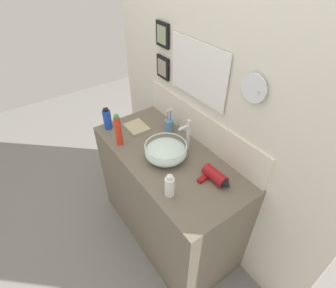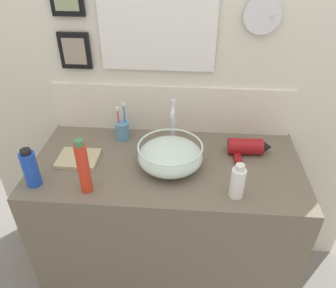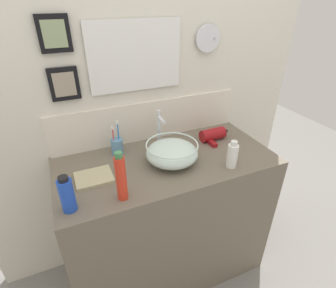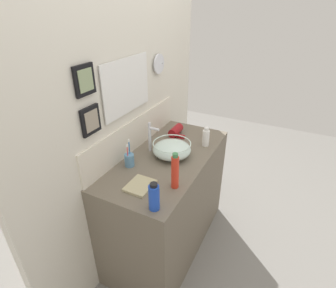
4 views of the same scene
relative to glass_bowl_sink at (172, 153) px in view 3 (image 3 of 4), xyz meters
name	(u,v)px [view 3 (image 3 of 4)]	position (x,y,z in m)	size (l,w,h in m)	color
ground_plane	(167,263)	(-0.02, 0.03, -0.94)	(6.00, 6.00, 0.00)	gray
vanity_counter	(167,218)	(-0.02, 0.03, -0.50)	(1.19, 0.57, 0.88)	#6B6051
back_panel	(146,89)	(-0.02, 0.34, 0.25)	(2.07, 0.10, 2.38)	silver
glass_bowl_sink	(172,153)	(0.00, 0.00, 0.00)	(0.28, 0.28, 0.11)	silver
faucet	(159,127)	(0.00, 0.18, 0.07)	(0.02, 0.09, 0.23)	silver
hair_drier	(215,134)	(0.35, 0.12, -0.02)	(0.20, 0.14, 0.07)	maroon
toothbrush_cup	(117,146)	(-0.25, 0.20, -0.01)	(0.07, 0.07, 0.20)	#598CB2
soap_dispenser	(232,155)	(0.27, -0.16, 0.01)	(0.06, 0.06, 0.15)	white
lotion_bottle	(121,177)	(-0.32, -0.18, 0.05)	(0.05, 0.05, 0.24)	red
spray_bottle	(67,195)	(-0.54, -0.16, 0.02)	(0.06, 0.06, 0.17)	blue
hand_towel	(94,178)	(-0.41, 0.01, -0.05)	(0.18, 0.15, 0.02)	tan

